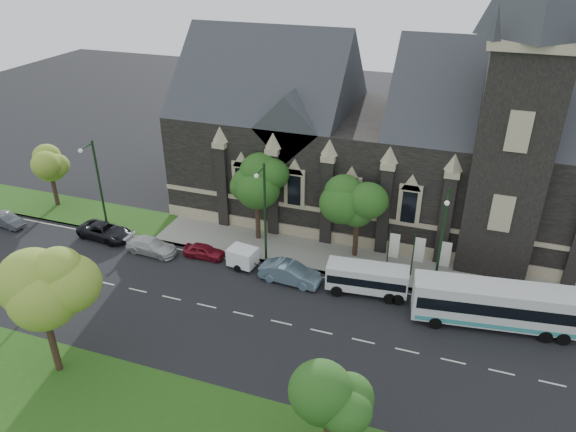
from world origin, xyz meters
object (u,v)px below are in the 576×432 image
at_px(street_lamp_near, 442,237).
at_px(tree_park_east, 334,390).
at_px(box_trailer, 243,257).
at_px(tree_walk_right, 362,195).
at_px(car_far_red, 204,251).
at_px(street_lamp_mid, 264,209).
at_px(street_lamp_far, 98,182).
at_px(banner_flag_right, 443,256).
at_px(tour_coach, 495,305).
at_px(tree_park_near, 44,286).
at_px(banner_flag_left, 392,248).
at_px(tree_walk_left, 260,181).
at_px(shuttle_bus, 367,278).
at_px(car_far_black, 105,231).
at_px(banner_flag_center, 417,252).
at_px(sedan, 290,273).
at_px(tree_walk_far, 52,164).
at_px(car_far_grey, 7,220).
at_px(car_far_white, 152,246).

bearing_deg(street_lamp_near, tree_park_east, -103.11).
bearing_deg(box_trailer, tree_walk_right, 37.00).
xyz_separation_m(tree_walk_right, car_far_red, (-12.49, -4.60, -5.20)).
relative_size(street_lamp_mid, street_lamp_far, 1.00).
xyz_separation_m(banner_flag_right, tour_coach, (4.01, -4.30, -0.58)).
relative_size(tree_park_near, banner_flag_left, 2.14).
relative_size(tree_walk_left, street_lamp_near, 0.85).
xyz_separation_m(shuttle_bus, car_far_black, (-24.40, 0.49, -0.68)).
bearing_deg(banner_flag_right, tree_park_east, -102.65).
bearing_deg(street_lamp_mid, banner_flag_left, 10.50).
xyz_separation_m(street_lamp_mid, banner_flag_right, (14.29, 1.91, -2.73)).
bearing_deg(box_trailer, banner_flag_center, 20.68).
distance_m(tree_park_east, box_trailer, 19.46).
relative_size(tree_park_near, car_far_red, 2.38).
bearing_deg(car_far_black, car_far_red, -84.84).
height_order(tree_walk_left, car_far_black, tree_walk_left).
bearing_deg(sedan, tour_coach, -87.67).
xyz_separation_m(street_lamp_mid, sedan, (2.93, -2.03, -4.29)).
height_order(tree_walk_far, box_trailer, tree_walk_far).
height_order(tree_park_near, car_far_red, tree_park_near).
xyz_separation_m(tree_park_east, tour_coach, (8.12, 14.03, -2.82)).
relative_size(street_lamp_mid, car_far_black, 1.75).
bearing_deg(tree_park_east, banner_flag_left, 89.65).
distance_m(tree_walk_right, banner_flag_right, 8.05).
bearing_deg(car_far_grey, tree_walk_left, -68.88).
height_order(tree_walk_left, tour_coach, tree_walk_left).
height_order(tree_walk_left, street_lamp_far, street_lamp_far).
height_order(tree_walk_far, tour_coach, tree_walk_far).
bearing_deg(tree_walk_far, car_far_grey, -109.03).
relative_size(street_lamp_mid, banner_flag_center, 2.25).
xyz_separation_m(street_lamp_near, car_far_grey, (-39.63, -2.15, -4.47)).
distance_m(tree_walk_right, tree_walk_left, 9.01).
relative_size(tree_walk_right, banner_flag_left, 1.95).
relative_size(street_lamp_mid, tour_coach, 0.78).
bearing_deg(tree_walk_right, tree_park_near, -127.56).
distance_m(tree_walk_left, banner_flag_left, 12.66).
bearing_deg(banner_flag_right, street_lamp_near, -98.56).
distance_m(street_lamp_near, street_lamp_mid, 14.00).
relative_size(tree_walk_far, shuttle_bus, 0.98).
xyz_separation_m(banner_flag_right, car_far_red, (-19.56, -2.89, -1.77)).
height_order(banner_flag_center, car_far_white, banner_flag_center).
bearing_deg(car_far_black, street_lamp_far, 37.94).
bearing_deg(tour_coach, car_far_black, 170.03).
xyz_separation_m(tree_park_east, car_far_grey, (-35.80, 14.27, -3.98)).
height_order(street_lamp_mid, banner_flag_left, street_lamp_mid).
distance_m(tree_walk_left, car_far_black, 15.17).
height_order(tree_walk_left, car_far_red, tree_walk_left).
bearing_deg(car_far_red, banner_flag_right, -83.61).
xyz_separation_m(tree_park_east, tree_walk_right, (-2.96, 20.04, 1.20)).
distance_m(street_lamp_far, banner_flag_right, 30.47).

